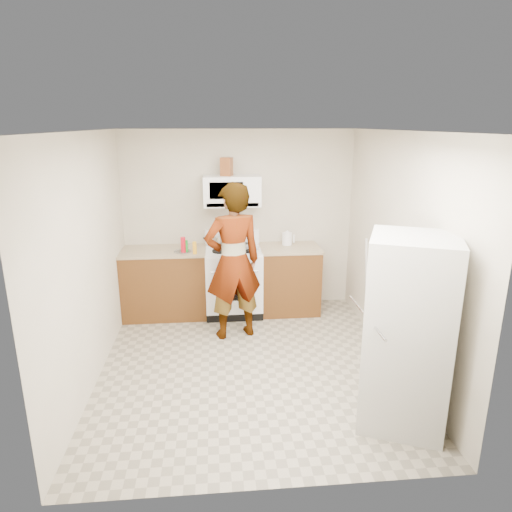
{
  "coord_description": "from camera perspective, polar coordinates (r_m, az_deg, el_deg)",
  "views": [
    {
      "loc": [
        -0.34,
        -4.5,
        2.57
      ],
      "look_at": [
        0.13,
        0.55,
        1.09
      ],
      "focal_mm": 32.0,
      "sensor_mm": 36.0,
      "label": 1
    }
  ],
  "objects": [
    {
      "name": "tray",
      "position": [
        6.15,
        -0.95,
        1.05
      ],
      "size": [
        0.29,
        0.23,
        0.05
      ],
      "primitive_type": "cube",
      "rotation": [
        0.0,
        0.0,
        0.31
      ],
      "color": "silver",
      "rests_on": "gas_range"
    },
    {
      "name": "kettle",
      "position": [
        6.38,
        3.91,
        2.16
      ],
      "size": [
        0.18,
        0.18,
        0.17
      ],
      "primitive_type": "cylinder",
      "rotation": [
        0.0,
        0.0,
        0.33
      ],
      "color": "white",
      "rests_on": "counter_right"
    },
    {
      "name": "person",
      "position": [
        5.5,
        -2.87,
        -0.75
      ],
      "size": [
        0.8,
        0.63,
        1.93
      ],
      "primitive_type": "imported",
      "rotation": [
        0.0,
        0.0,
        3.42
      ],
      "color": "tan",
      "rests_on": "floor"
    },
    {
      "name": "microwave",
      "position": [
        6.17,
        -3.03,
        8.14
      ],
      "size": [
        0.76,
        0.38,
        0.4
      ],
      "primitive_type": "cube",
      "color": "white",
      "rests_on": "back_wall"
    },
    {
      "name": "bottle_spray",
      "position": [
        6.03,
        -9.1,
        1.37
      ],
      "size": [
        0.07,
        0.07,
        0.21
      ],
      "primitive_type": "cylinder",
      "rotation": [
        0.0,
        0.0,
        -0.09
      ],
      "color": "red",
      "rests_on": "counter_left"
    },
    {
      "name": "cabinet_right",
      "position": [
        6.43,
        4.15,
        -3.01
      ],
      "size": [
        0.8,
        0.62,
        0.9
      ],
      "primitive_type": "cube",
      "color": "#5F3116",
      "rests_on": "floor"
    },
    {
      "name": "broom",
      "position": [
        5.97,
        13.66,
        -3.32
      ],
      "size": [
        0.18,
        0.22,
        1.22
      ],
      "primitive_type": "cylinder",
      "rotation": [
        0.14,
        -0.14,
        0.12
      ],
      "color": "silver",
      "rests_on": "floor"
    },
    {
      "name": "fridge",
      "position": [
        4.15,
        18.35,
        -9.11
      ],
      "size": [
        0.92,
        0.92,
        1.7
      ],
      "primitive_type": "cube",
      "rotation": [
        0.0,
        0.0,
        -0.4
      ],
      "color": "silver",
      "rests_on": "floor"
    },
    {
      "name": "bottle_green_cap",
      "position": [
        6.06,
        -8.73,
        1.22
      ],
      "size": [
        0.06,
        0.06,
        0.16
      ],
      "primitive_type": "cylinder",
      "rotation": [
        0.0,
        0.0,
        0.16
      ],
      "color": "#198B25",
      "rests_on": "counter_left"
    },
    {
      "name": "floor",
      "position": [
        5.19,
        -0.85,
        -13.41
      ],
      "size": [
        3.6,
        3.6,
        0.0
      ],
      "primitive_type": "plane",
      "color": "gray",
      "rests_on": "ground"
    },
    {
      "name": "right_wall",
      "position": [
        5.07,
        17.31,
        0.42
      ],
      "size": [
        0.02,
        3.6,
        2.5
      ],
      "primitive_type": "cube",
      "color": "beige",
      "rests_on": "floor"
    },
    {
      "name": "pot_lid",
      "position": [
        6.11,
        -9.18,
        0.58
      ],
      "size": [
        0.27,
        0.27,
        0.01
      ],
      "primitive_type": "cylinder",
      "rotation": [
        0.0,
        0.0,
        0.16
      ],
      "color": "silver",
      "rests_on": "counter_left"
    },
    {
      "name": "cabinet_left",
      "position": [
        6.39,
        -11.28,
        -3.44
      ],
      "size": [
        1.12,
        0.62,
        0.9
      ],
      "primitive_type": "cube",
      "color": "#5F3116",
      "rests_on": "floor"
    },
    {
      "name": "counter_right",
      "position": [
        6.3,
        4.23,
        1.0
      ],
      "size": [
        0.82,
        0.64,
        0.03
      ],
      "primitive_type": "cube",
      "color": "tan",
      "rests_on": "cabinet_right"
    },
    {
      "name": "counter_left",
      "position": [
        6.25,
        -11.52,
        0.6
      ],
      "size": [
        1.14,
        0.64,
        0.03
      ],
      "primitive_type": "cube",
      "color": "tan",
      "rests_on": "cabinet_left"
    },
    {
      "name": "bottle_hot_sauce",
      "position": [
        5.97,
        -7.68,
        1.03
      ],
      "size": [
        0.07,
        0.07,
        0.16
      ],
      "primitive_type": "cylinder",
      "rotation": [
        0.0,
        0.0,
        -0.32
      ],
      "color": "yellow",
      "rests_on": "counter_left"
    },
    {
      "name": "saucepan",
      "position": [
        6.29,
        -4.33,
        1.93
      ],
      "size": [
        0.27,
        0.27,
        0.13
      ],
      "primitive_type": "cylinder",
      "rotation": [
        0.0,
        0.0,
        0.19
      ],
      "color": "#BABBBF",
      "rests_on": "gas_range"
    },
    {
      "name": "back_wall",
      "position": [
        6.43,
        -2.15,
        4.42
      ],
      "size": [
        3.2,
        0.02,
        2.5
      ],
      "primitive_type": "cube",
      "color": "beige",
      "rests_on": "floor"
    },
    {
      "name": "gas_range",
      "position": [
        6.34,
        -2.82,
        -2.96
      ],
      "size": [
        0.76,
        0.65,
        1.13
      ],
      "color": "white",
      "rests_on": "floor"
    },
    {
      "name": "jug",
      "position": [
        6.13,
        -3.7,
        11.09
      ],
      "size": [
        0.18,
        0.18,
        0.24
      ],
      "primitive_type": "cube",
      "rotation": [
        0.0,
        0.0,
        -0.34
      ],
      "color": "brown",
      "rests_on": "microwave"
    }
  ]
}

